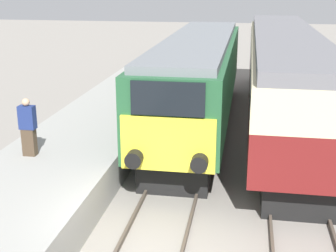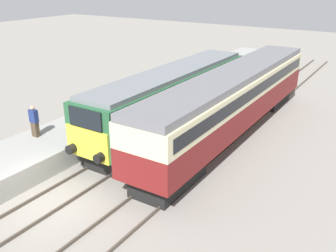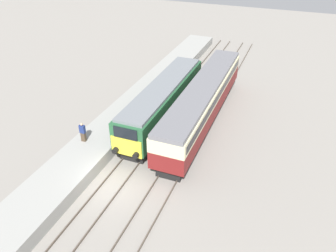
% 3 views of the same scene
% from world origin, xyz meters
% --- Properties ---
extents(platform_left, '(3.50, 50.00, 1.04)m').
position_xyz_m(platform_left, '(-3.30, 8.00, 0.52)').
color(platform_left, gray).
rests_on(platform_left, ground_plane).
extents(rails_near_track, '(1.51, 60.00, 0.14)m').
position_xyz_m(rails_near_track, '(0.00, 5.00, 0.07)').
color(rails_near_track, '#4C4238').
rests_on(rails_near_track, ground_plane).
extents(rails_far_track, '(1.50, 60.00, 0.14)m').
position_xyz_m(rails_far_track, '(3.40, 5.00, 0.07)').
color(rails_far_track, '#4C4238').
rests_on(rails_far_track, ground_plane).
extents(locomotive, '(2.70, 14.83, 3.67)m').
position_xyz_m(locomotive, '(0.00, 9.71, 2.07)').
color(locomotive, black).
rests_on(locomotive, ground_plane).
extents(passenger_carriage, '(2.75, 18.14, 3.83)m').
position_xyz_m(passenger_carriage, '(3.40, 10.82, 2.33)').
color(passenger_carriage, black).
rests_on(passenger_carriage, ground_plane).
extents(person_on_platform, '(0.44, 0.26, 1.65)m').
position_xyz_m(person_on_platform, '(-4.01, 2.87, 1.86)').
color(person_on_platform, '#473828').
rests_on(person_on_platform, platform_left).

